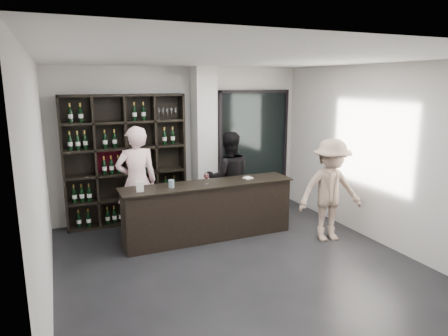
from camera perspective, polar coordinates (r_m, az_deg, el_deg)
name	(u,v)px	position (r m, az deg, el deg)	size (l,w,h in m)	color
floor	(242,268)	(5.90, 2.59, -14.11)	(5.00, 5.50, 0.01)	black
wine_shelf	(126,160)	(7.55, -13.84, 1.07)	(2.20, 0.35, 2.40)	black
structural_column	(204,143)	(7.79, -2.86, 3.61)	(0.40, 0.40, 2.90)	silver
glass_panel	(254,140)	(8.48, 4.27, 3.95)	(1.60, 0.08, 2.10)	black
tasting_counter	(209,211)	(6.78, -2.18, -6.10)	(2.93, 0.61, 0.96)	black
taster_pink	(137,182)	(6.92, -12.35, -1.96)	(0.69, 0.46, 1.90)	#F5C7CA
taster_black	(229,178)	(7.43, 0.67, -1.41)	(0.84, 0.65, 1.72)	black
customer	(330,190)	(6.82, 14.95, -3.11)	(1.11, 0.64, 1.71)	gray
wine_glass	(206,178)	(6.55, -2.52, -1.38)	(0.09, 0.09, 0.22)	white
spit_cup	(171,184)	(6.40, -7.54, -2.24)	(0.09, 0.09, 0.12)	silver
napkin_stack	(248,178)	(6.96, 3.42, -1.43)	(0.13, 0.13, 0.02)	white
card_stand	(140,186)	(6.24, -11.91, -2.59)	(0.11, 0.06, 0.17)	white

